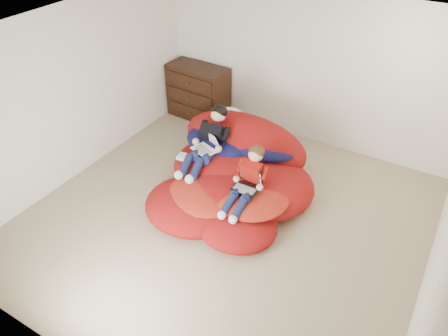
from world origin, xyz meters
TOP-DOWN VIEW (x-y plane):
  - room_shell at (0.00, 0.00)m, footprint 5.10×5.10m
  - dresser at (-1.90, 2.21)m, footprint 1.12×0.64m
  - beanbag_pile at (-0.23, 0.64)m, footprint 2.38×2.46m
  - cream_pillow at (-0.80, 1.53)m, footprint 0.46×0.29m
  - older_boy at (-0.69, 0.69)m, footprint 0.39×1.12m
  - younger_boy at (0.20, 0.22)m, footprint 0.29×0.90m
  - laptop_white at (-0.69, 0.62)m, footprint 0.40×0.45m
  - laptop_black at (0.20, 0.21)m, footprint 0.34×0.30m
  - power_adapter at (-0.99, 0.43)m, footprint 0.16×0.16m

SIDE VIEW (x-z plane):
  - room_shell at x=0.00m, z-range -1.17..1.60m
  - beanbag_pile at x=-0.23m, z-range -0.20..0.73m
  - power_adapter at x=-0.99m, z-range 0.39..0.45m
  - dresser at x=-1.90m, z-range 0.00..0.98m
  - laptop_black at x=0.20m, z-range 0.44..0.68m
  - cream_pillow at x=-0.80m, z-range 0.47..0.77m
  - laptop_white at x=-0.69m, z-range 0.51..0.75m
  - younger_boy at x=0.20m, z-range 0.28..0.98m
  - older_boy at x=-0.69m, z-range 0.33..1.06m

